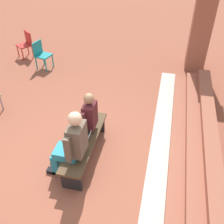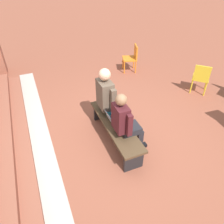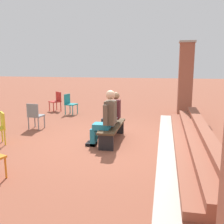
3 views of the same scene
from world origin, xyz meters
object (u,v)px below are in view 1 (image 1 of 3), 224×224
(bench, at_px, (85,143))
(plastic_chair_far_left, at_px, (41,53))
(laptop, at_px, (83,141))
(plastic_chair_mid_courtyard, at_px, (26,43))
(person_adult, at_px, (71,143))
(person_student, at_px, (85,119))

(bench, xyz_separation_m, plastic_chair_far_left, (-3.36, -2.47, 0.13))
(laptop, xyz_separation_m, plastic_chair_mid_courtyard, (-4.08, -3.33, -0.02))
(person_adult, relative_size, laptop, 4.50)
(bench, height_order, person_student, person_student)
(plastic_chair_far_left, bearing_deg, bench, 36.36)
(person_student, bearing_deg, plastic_chair_mid_courtyard, -138.54)
(laptop, bearing_deg, plastic_chair_far_left, -144.30)
(plastic_chair_mid_courtyard, xyz_separation_m, plastic_chair_far_left, (0.63, 0.84, 0.00))
(bench, bearing_deg, laptop, 6.96)
(person_adult, xyz_separation_m, laptop, (-0.35, 0.09, -0.26))
(laptop, relative_size, plastic_chair_far_left, 0.38)
(bench, distance_m, plastic_chair_far_left, 4.17)
(bench, xyz_separation_m, person_student, (-0.31, -0.07, 0.35))
(person_student, relative_size, laptop, 4.11)
(bench, xyz_separation_m, laptop, (0.10, 0.01, 0.15))
(bench, distance_m, plastic_chair_mid_courtyard, 5.18)
(person_adult, xyz_separation_m, plastic_chair_mid_courtyard, (-4.43, -3.24, -0.28))
(bench, height_order, laptop, laptop)
(person_adult, bearing_deg, laptop, 166.15)
(plastic_chair_far_left, bearing_deg, laptop, 35.70)
(laptop, distance_m, plastic_chair_far_left, 4.26)
(person_student, relative_size, plastic_chair_far_left, 1.56)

